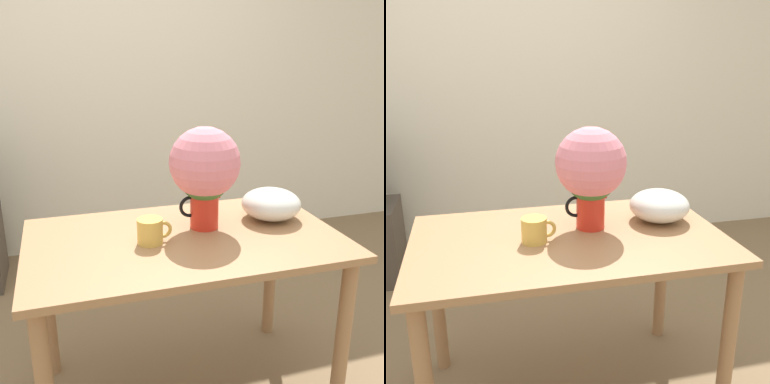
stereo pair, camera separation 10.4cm
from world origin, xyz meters
TOP-DOWN VIEW (x-y plane):
  - wall_back at (0.00, 1.77)m, footprint 8.00×0.05m
  - table at (0.13, 0.00)m, footprint 1.26×0.76m
  - flower_vase at (0.24, 0.07)m, footprint 0.29×0.29m
  - coffee_mug at (-0.01, -0.02)m, footprint 0.14×0.10m
  - white_bowl at (0.55, 0.08)m, footprint 0.26×0.26m

SIDE VIEW (x-z plane):
  - table at x=0.13m, z-range 0.27..1.05m
  - coffee_mug at x=-0.01m, z-range 0.78..0.88m
  - white_bowl at x=0.55m, z-range 0.78..0.92m
  - flower_vase at x=0.24m, z-range 0.82..1.25m
  - wall_back at x=0.00m, z-range 0.00..2.60m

